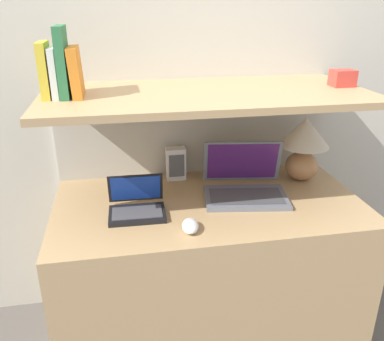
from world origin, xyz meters
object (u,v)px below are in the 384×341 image
object	(u,v)px
computer_mouse	(190,226)
book_orange	(76,72)
table_lamp	(304,143)
shelf_gadget	(343,78)
laptop_large	(245,185)
router_box	(176,164)
book_white	(55,73)
laptop_small	(137,206)
book_green	(63,62)
book_yellow	(45,70)

from	to	relation	value
computer_mouse	book_orange	distance (m)	0.72
table_lamp	shelf_gadget	bearing A→B (deg)	-40.90
computer_mouse	shelf_gadget	size ratio (longest dim) A/B	1.19
laptop_large	shelf_gadget	bearing A→B (deg)	4.79
router_box	shelf_gadget	world-z (taller)	shelf_gadget
computer_mouse	book_white	world-z (taller)	book_white
laptop_small	router_box	bearing A→B (deg)	56.90
table_lamp	laptop_small	size ratio (longest dim) A/B	1.33
laptop_small	shelf_gadget	bearing A→B (deg)	7.50
laptop_large	book_green	world-z (taller)	book_green
table_lamp	laptop_large	size ratio (longest dim) A/B	0.77
book_white	laptop_large	bearing A→B (deg)	-2.70
computer_mouse	book_yellow	xyz separation A→B (m)	(-0.49, 0.29, 0.55)
table_lamp	computer_mouse	size ratio (longest dim) A/B	2.70
book_green	router_box	bearing A→B (deg)	24.23
laptop_large	book_white	xyz separation A→B (m)	(-0.75, 0.04, 0.51)
book_green	book_white	bearing A→B (deg)	-180.00
laptop_large	book_green	size ratio (longest dim) A/B	1.53
laptop_large	book_white	distance (m)	0.91
shelf_gadget	book_white	bearing A→B (deg)	-180.00
table_lamp	book_green	size ratio (longest dim) A/B	1.19
table_lamp	router_box	xyz separation A→B (m)	(-0.60, 0.11, -0.11)
table_lamp	computer_mouse	world-z (taller)	table_lamp
laptop_large	router_box	distance (m)	0.36
computer_mouse	router_box	world-z (taller)	router_box
computer_mouse	book_yellow	size ratio (longest dim) A/B	0.56
book_white	table_lamp	bearing A→B (deg)	4.61
shelf_gadget	router_box	bearing A→B (deg)	163.96
book_orange	laptop_large	bearing A→B (deg)	-2.99
table_lamp	laptop_small	bearing A→B (deg)	-165.66
computer_mouse	router_box	distance (m)	0.50
laptop_small	book_orange	xyz separation A→B (m)	(-0.19, 0.12, 0.53)
laptop_large	computer_mouse	size ratio (longest dim) A/B	3.48
computer_mouse	book_orange	world-z (taller)	book_orange
laptop_small	book_orange	world-z (taller)	book_orange
table_lamp	laptop_small	world-z (taller)	table_lamp
router_box	table_lamp	bearing A→B (deg)	-10.78
table_lamp	router_box	size ratio (longest dim) A/B	1.94
table_lamp	book_yellow	xyz separation A→B (m)	(-1.11, -0.09, 0.38)
book_green	table_lamp	bearing A→B (deg)	4.76
computer_mouse	book_orange	bearing A→B (deg)	142.82
book_orange	book_white	bearing A→B (deg)	-180.00
laptop_large	book_yellow	xyz separation A→B (m)	(-0.79, 0.04, 0.52)
laptop_small	computer_mouse	xyz separation A→B (m)	(0.19, -0.17, -0.01)
book_white	shelf_gadget	world-z (taller)	book_white
laptop_large	shelf_gadget	distance (m)	0.62
book_orange	router_box	bearing A→B (deg)	26.45
laptop_small	book_green	xyz separation A→B (m)	(-0.24, 0.12, 0.56)
laptop_small	book_white	world-z (taller)	book_white
book_white	book_orange	world-z (taller)	same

